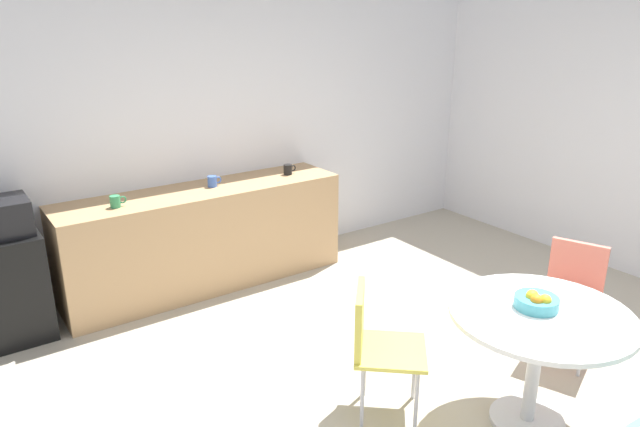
# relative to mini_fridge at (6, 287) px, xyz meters

# --- Properties ---
(ground_plane) EXTENTS (6.00, 6.00, 0.00)m
(ground_plane) POSITION_rel_mini_fridge_xyz_m (2.02, -2.65, -0.41)
(ground_plane) COLOR #B2A893
(wall_back) EXTENTS (6.00, 0.10, 2.60)m
(wall_back) POSITION_rel_mini_fridge_xyz_m (2.02, 0.35, 0.89)
(wall_back) COLOR silver
(wall_back) RESTS_ON ground_plane
(counter_block) EXTENTS (2.51, 0.60, 0.90)m
(counter_block) POSITION_rel_mini_fridge_xyz_m (1.60, 0.00, 0.04)
(counter_block) COLOR tan
(counter_block) RESTS_ON ground_plane
(mini_fridge) EXTENTS (0.54, 0.54, 0.82)m
(mini_fridge) POSITION_rel_mini_fridge_xyz_m (0.00, 0.00, 0.00)
(mini_fridge) COLOR black
(mini_fridge) RESTS_ON ground_plane
(round_table) EXTENTS (1.03, 1.03, 0.75)m
(round_table) POSITION_rel_mini_fridge_xyz_m (2.38, -2.87, 0.18)
(round_table) COLOR silver
(round_table) RESTS_ON ground_plane
(chair_coral) EXTENTS (0.54, 0.54, 0.83)m
(chair_coral) POSITION_rel_mini_fridge_xyz_m (3.25, -2.54, 0.11)
(chair_coral) COLOR silver
(chair_coral) RESTS_ON ground_plane
(chair_yellow) EXTENTS (0.59, 0.59, 0.83)m
(chair_yellow) POSITION_rel_mini_fridge_xyz_m (1.68, -2.26, 0.11)
(chair_yellow) COLOR silver
(chair_yellow) RESTS_ON ground_plane
(fruit_bowl) EXTENTS (0.25, 0.25, 0.11)m
(fruit_bowl) POSITION_rel_mini_fridge_xyz_m (2.39, -2.83, 0.38)
(fruit_bowl) COLOR teal
(fruit_bowl) RESTS_ON round_table
(mug_white) EXTENTS (0.13, 0.08, 0.09)m
(mug_white) POSITION_rel_mini_fridge_xyz_m (2.48, -0.01, 0.54)
(mug_white) COLOR black
(mug_white) RESTS_ON counter_block
(mug_green) EXTENTS (0.13, 0.08, 0.09)m
(mug_green) POSITION_rel_mini_fridge_xyz_m (0.85, -0.08, 0.54)
(mug_green) COLOR #338C59
(mug_green) RESTS_ON counter_block
(mug_red) EXTENTS (0.13, 0.08, 0.09)m
(mug_red) POSITION_rel_mini_fridge_xyz_m (1.72, 0.02, 0.54)
(mug_red) COLOR #3F66BF
(mug_red) RESTS_ON counter_block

